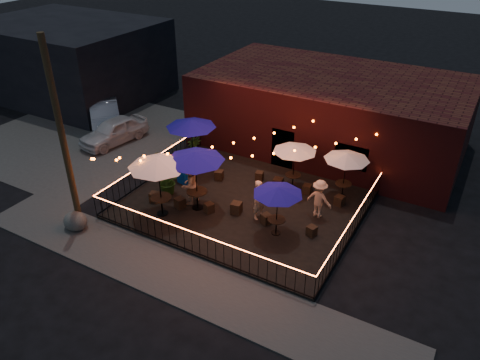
% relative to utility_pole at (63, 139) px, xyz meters
% --- Properties ---
extents(ground, '(110.00, 110.00, 0.00)m').
position_rel_utility_pole_xyz_m(ground, '(5.40, 2.60, -4.00)').
color(ground, black).
rests_on(ground, ground).
extents(patio, '(10.00, 8.00, 0.15)m').
position_rel_utility_pole_xyz_m(patio, '(5.40, 4.60, -3.92)').
color(patio, black).
rests_on(patio, ground).
extents(sidewalk, '(18.00, 2.50, 0.05)m').
position_rel_utility_pole_xyz_m(sidewalk, '(5.40, -0.65, -3.98)').
color(sidewalk, '#423F3D').
rests_on(sidewalk, ground).
extents(parking_lot, '(11.00, 12.00, 0.02)m').
position_rel_utility_pole_xyz_m(parking_lot, '(-6.60, 6.60, -3.99)').
color(parking_lot, '#423F3D').
rests_on(parking_lot, ground).
extents(brick_building, '(14.00, 8.00, 4.00)m').
position_rel_utility_pole_xyz_m(brick_building, '(6.40, 12.59, -2.00)').
color(brick_building, '#3E1112').
rests_on(brick_building, ground).
extents(background_building, '(12.00, 9.00, 5.00)m').
position_rel_utility_pole_xyz_m(background_building, '(-12.60, 11.60, -1.50)').
color(background_building, black).
rests_on(background_building, ground).
extents(utility_pole, '(0.26, 0.26, 8.00)m').
position_rel_utility_pole_xyz_m(utility_pole, '(0.00, 0.00, 0.00)').
color(utility_pole, '#3B2918').
rests_on(utility_pole, ground).
extents(fence_front, '(10.00, 0.04, 1.04)m').
position_rel_utility_pole_xyz_m(fence_front, '(5.40, 0.60, -3.34)').
color(fence_front, black).
rests_on(fence_front, patio).
extents(fence_left, '(0.04, 8.00, 1.04)m').
position_rel_utility_pole_xyz_m(fence_left, '(0.40, 4.60, -3.34)').
color(fence_left, black).
rests_on(fence_left, patio).
extents(fence_right, '(0.04, 8.00, 1.04)m').
position_rel_utility_pole_xyz_m(fence_right, '(10.40, 4.60, -3.34)').
color(fence_right, black).
rests_on(fence_right, patio).
extents(festoon_lights, '(10.02, 8.72, 1.32)m').
position_rel_utility_pole_xyz_m(festoon_lights, '(4.39, 4.30, -1.48)').
color(festoon_lights, '#FF5508').
rests_on(festoon_lights, ground).
extents(cafe_table_0, '(2.92, 2.92, 2.73)m').
position_rel_utility_pole_xyz_m(cafe_table_0, '(2.73, 2.17, -1.36)').
color(cafe_table_0, black).
rests_on(cafe_table_0, patio).
extents(cafe_table_1, '(3.10, 3.10, 2.72)m').
position_rel_utility_pole_xyz_m(cafe_table_1, '(1.60, 6.17, -1.37)').
color(cafe_table_1, black).
rests_on(cafe_table_1, patio).
extents(cafe_table_2, '(2.97, 2.97, 2.79)m').
position_rel_utility_pole_xyz_m(cafe_table_2, '(3.80, 3.32, -1.31)').
color(cafe_table_2, black).
rests_on(cafe_table_2, patio).
extents(cafe_table_3, '(2.27, 2.27, 2.24)m').
position_rel_utility_pole_xyz_m(cafe_table_3, '(6.73, 7.00, -1.80)').
color(cafe_table_3, black).
rests_on(cafe_table_3, patio).
extents(cafe_table_4, '(2.16, 2.16, 2.21)m').
position_rel_utility_pole_xyz_m(cafe_table_4, '(7.63, 3.36, -1.83)').
color(cafe_table_4, black).
rests_on(cafe_table_4, patio).
extents(cafe_table_5, '(2.44, 2.44, 2.24)m').
position_rel_utility_pole_xyz_m(cafe_table_5, '(9.04, 7.40, -1.80)').
color(cafe_table_5, black).
rests_on(cafe_table_5, patio).
extents(bistro_chair_0, '(0.46, 0.46, 0.44)m').
position_rel_utility_pole_xyz_m(bistro_chair_0, '(1.79, 2.80, -3.63)').
color(bistro_chair_0, black).
rests_on(bistro_chair_0, patio).
extents(bistro_chair_1, '(0.49, 0.49, 0.47)m').
position_rel_utility_pole_xyz_m(bistro_chair_1, '(3.10, 2.96, -3.62)').
color(bistro_chair_1, black).
rests_on(bistro_chair_1, patio).
extents(bistro_chair_2, '(0.39, 0.39, 0.43)m').
position_rel_utility_pole_xyz_m(bistro_chair_2, '(1.26, 6.55, -3.63)').
color(bistro_chair_2, black).
rests_on(bistro_chair_2, patio).
extents(bistro_chair_3, '(0.49, 0.49, 0.46)m').
position_rel_utility_pole_xyz_m(bistro_chair_3, '(3.29, 5.93, -3.62)').
color(bistro_chair_3, black).
rests_on(bistro_chair_3, patio).
extents(bistro_chair_4, '(0.48, 0.48, 0.43)m').
position_rel_utility_pole_xyz_m(bistro_chair_4, '(4.42, 3.30, -3.64)').
color(bistro_chair_4, black).
rests_on(bistro_chair_4, patio).
extents(bistro_chair_5, '(0.48, 0.48, 0.50)m').
position_rel_utility_pole_xyz_m(bistro_chair_5, '(5.49, 3.83, -3.60)').
color(bistro_chair_5, black).
rests_on(bistro_chair_5, patio).
extents(bistro_chair_6, '(0.43, 0.43, 0.43)m').
position_rel_utility_pole_xyz_m(bistro_chair_6, '(5.02, 6.87, -3.64)').
color(bistro_chair_6, black).
rests_on(bistro_chair_6, patio).
extents(bistro_chair_7, '(0.48, 0.48, 0.50)m').
position_rel_utility_pole_xyz_m(bistro_chair_7, '(6.15, 6.61, -3.60)').
color(bistro_chair_7, black).
rests_on(bistro_chair_7, patio).
extents(bistro_chair_8, '(0.49, 0.49, 0.44)m').
position_rel_utility_pole_xyz_m(bistro_chair_8, '(6.96, 3.78, -3.63)').
color(bistro_chair_8, black).
rests_on(bistro_chair_8, patio).
extents(bistro_chair_9, '(0.43, 0.43, 0.41)m').
position_rel_utility_pole_xyz_m(bistro_chair_9, '(8.94, 3.96, -3.64)').
color(bistro_chair_9, black).
rests_on(bistro_chair_9, patio).
extents(bistro_chair_10, '(0.40, 0.40, 0.44)m').
position_rel_utility_pole_xyz_m(bistro_chair_10, '(7.53, 6.87, -3.63)').
color(bistro_chair_10, black).
rests_on(bistro_chair_10, patio).
extents(bistro_chair_11, '(0.44, 0.44, 0.44)m').
position_rel_utility_pole_xyz_m(bistro_chair_11, '(9.16, 6.67, -3.63)').
color(bistro_chair_11, black).
rests_on(bistro_chair_11, patio).
extents(patron_a, '(0.62, 0.76, 1.79)m').
position_rel_utility_pole_xyz_m(patron_a, '(6.51, 4.00, -2.95)').
color(patron_a, beige).
rests_on(patron_a, patio).
extents(patron_b, '(0.78, 0.98, 1.91)m').
position_rel_utility_pole_xyz_m(patron_b, '(3.25, 3.51, -2.89)').
color(patron_b, tan).
rests_on(patron_b, patio).
extents(patron_c, '(1.19, 0.76, 1.75)m').
position_rel_utility_pole_xyz_m(patron_c, '(8.65, 5.37, -2.98)').
color(patron_c, '#DEB28C').
rests_on(patron_c, patio).
extents(potted_shrub_a, '(1.23, 1.09, 1.28)m').
position_rel_utility_pole_xyz_m(potted_shrub_a, '(1.97, 3.65, -3.21)').
color(potted_shrub_a, '#143C12').
rests_on(potted_shrub_a, patio).
extents(potted_shrub_b, '(1.00, 0.90, 1.50)m').
position_rel_utility_pole_xyz_m(potted_shrub_b, '(0.80, 4.76, -3.10)').
color(potted_shrub_b, '#0C3B0B').
rests_on(potted_shrub_b, patio).
extents(potted_shrub_c, '(1.00, 1.00, 1.44)m').
position_rel_utility_pole_xyz_m(potted_shrub_c, '(1.29, 6.77, -3.13)').
color(potted_shrub_c, '#15340C').
rests_on(potted_shrub_c, patio).
extents(cooler, '(0.64, 0.52, 0.75)m').
position_rel_utility_pole_xyz_m(cooler, '(1.97, 4.80, -3.47)').
color(cooler, '#0436A4').
rests_on(cooler, patio).
extents(boulder, '(1.09, 0.97, 0.76)m').
position_rel_utility_pole_xyz_m(boulder, '(0.14, -0.34, -3.62)').
color(boulder, '#44433F').
rests_on(boulder, ground).
extents(car_white, '(2.31, 4.34, 1.40)m').
position_rel_utility_pole_xyz_m(car_white, '(-4.27, 6.79, -3.30)').
color(car_white, silver).
rests_on(car_white, ground).
extents(car_silver, '(4.61, 4.41, 1.56)m').
position_rel_utility_pole_xyz_m(car_silver, '(-6.28, 8.16, -3.22)').
color(car_silver, '#A3A4AB').
rests_on(car_silver, ground).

